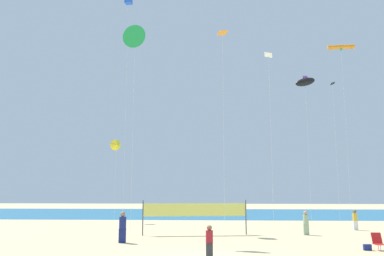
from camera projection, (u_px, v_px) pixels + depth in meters
The scene contains 16 objects.
ocean_band at pixel (211, 214), 48.95m from camera, with size 120.00×20.00×0.01m, color #1E6B99.
beachgoer_maroon_shirt at pixel (209, 240), 18.57m from camera, with size 0.35×0.35×1.52m.
beachgoer_navy_shirt at pixel (123, 226), 23.49m from camera, with size 0.42×0.42×1.84m.
beachgoer_mustard_shirt at pixel (355, 219), 30.32m from camera, with size 0.35×0.35×1.55m.
beachgoer_sage_shirt at pixel (306, 222), 27.29m from camera, with size 0.38×0.38×1.66m.
folding_beach_chair at pixel (378, 241), 20.72m from camera, with size 0.52×0.65×0.89m.
volleyball_net at pixel (195, 211), 27.40m from camera, with size 7.31×1.01×2.40m.
beach_handbag at pixel (367, 247), 20.57m from camera, with size 0.39×0.20×0.31m, color navy.
kite_green_delta at pixel (135, 37), 27.66m from camera, with size 1.73×0.63×14.73m.
kite_blue_box at pixel (129, 0), 36.35m from camera, with size 0.68×0.68×21.27m.
kite_orange_diamond at pixel (222, 35), 24.48m from camera, with size 0.80×0.79×13.15m.
kite_black_inflatable at pixel (305, 82), 38.07m from camera, with size 2.48×1.56×14.19m.
kite_orange_tube at pixel (341, 48), 37.27m from camera, with size 2.49×0.59×16.83m.
kite_black_diamond at pixel (333, 90), 35.02m from camera, with size 0.56×0.56×12.75m.
kite_yellow_delta at pixel (116, 145), 38.53m from camera, with size 1.15×0.95×8.00m.
kite_white_diamond at pixel (269, 59), 25.31m from camera, with size 0.72×0.71×12.06m.
Camera 1 is at (-0.09, -18.73, 3.33)m, focal length 36.35 mm.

